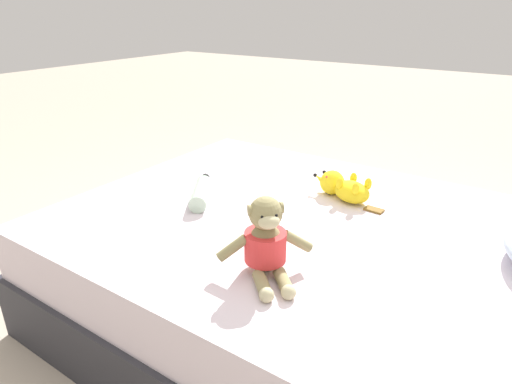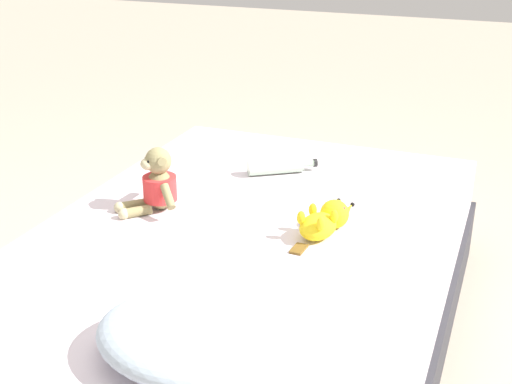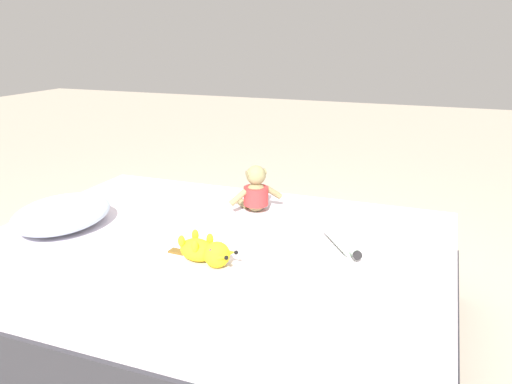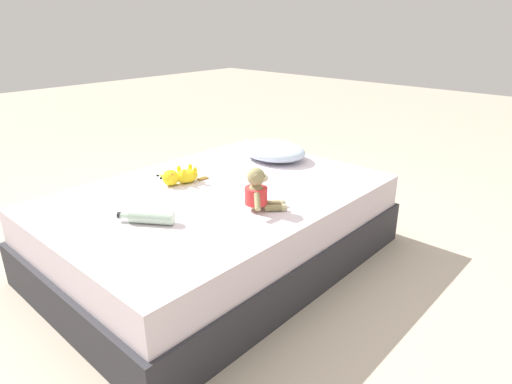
% 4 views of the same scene
% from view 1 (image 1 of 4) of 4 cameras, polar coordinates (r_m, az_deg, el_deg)
% --- Properties ---
extents(ground_plane, '(16.00, 16.00, 0.00)m').
position_cam_1_polar(ground_plane, '(1.84, 8.49, -17.49)').
color(ground_plane, '#B7A893').
extents(bed, '(1.40, 2.01, 0.47)m').
position_cam_1_polar(bed, '(1.70, 8.94, -11.60)').
color(bed, '#2D2D33').
rests_on(bed, ground_plane).
extents(plush_monkey, '(0.26, 0.26, 0.24)m').
position_cam_1_polar(plush_monkey, '(1.27, 1.33, -6.58)').
color(plush_monkey, '#8E8456').
rests_on(plush_monkey, bed).
extents(plush_yellow_creature, '(0.16, 0.32, 0.10)m').
position_cam_1_polar(plush_yellow_creature, '(1.80, 11.19, 0.61)').
color(plush_yellow_creature, yellow).
rests_on(plush_yellow_creature, bed).
extents(glass_bottle, '(0.27, 0.20, 0.07)m').
position_cam_1_polar(glass_bottle, '(1.76, -7.10, -0.09)').
color(glass_bottle, '#B2D1B7').
rests_on(glass_bottle, bed).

